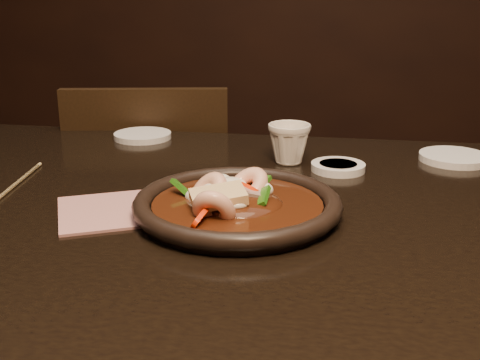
% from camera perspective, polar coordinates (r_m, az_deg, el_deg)
% --- Properties ---
extents(table, '(1.60, 0.90, 0.75)m').
position_cam_1_polar(table, '(0.94, -3.33, -6.70)').
color(table, black).
rests_on(table, floor).
extents(chair, '(0.47, 0.47, 0.84)m').
position_cam_1_polar(chair, '(1.60, -7.97, -4.44)').
color(chair, black).
rests_on(chair, floor).
extents(plate, '(0.30, 0.30, 0.03)m').
position_cam_1_polar(plate, '(0.86, -0.24, -2.45)').
color(plate, black).
rests_on(plate, table).
extents(stirfry, '(0.17, 0.20, 0.06)m').
position_cam_1_polar(stirfry, '(0.86, -0.79, -1.99)').
color(stirfry, '#321509').
rests_on(stirfry, plate).
extents(soy_dish, '(0.10, 0.10, 0.01)m').
position_cam_1_polar(soy_dish, '(1.08, 9.28, 1.23)').
color(soy_dish, white).
rests_on(soy_dish, table).
extents(saucer_left, '(0.12, 0.12, 0.01)m').
position_cam_1_polar(saucer_left, '(1.31, -9.22, 4.18)').
color(saucer_left, white).
rests_on(saucer_left, table).
extents(saucer_right, '(0.13, 0.13, 0.01)m').
position_cam_1_polar(saucer_right, '(1.20, 19.63, 2.02)').
color(saucer_right, white).
rests_on(saucer_right, table).
extents(tea_cup, '(0.10, 0.10, 0.08)m').
position_cam_1_polar(tea_cup, '(1.11, 4.68, 3.60)').
color(tea_cup, '#F0E2D0').
rests_on(tea_cup, table).
extents(chopsticks, '(0.03, 0.21, 0.01)m').
position_cam_1_polar(chopsticks, '(1.06, -20.34, -0.23)').
color(chopsticks, tan).
rests_on(chopsticks, table).
extents(napkin, '(0.20, 0.20, 0.00)m').
position_cam_1_polar(napkin, '(0.90, -12.02, -2.85)').
color(napkin, '#AD6E6A').
rests_on(napkin, table).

